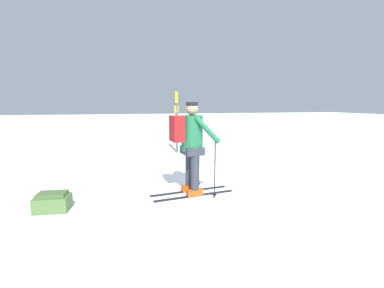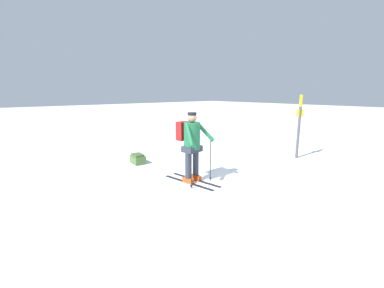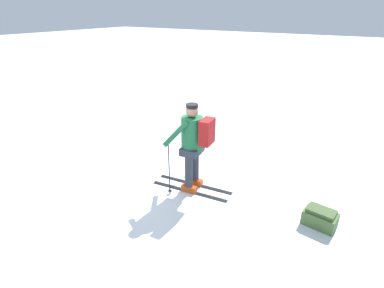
# 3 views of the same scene
# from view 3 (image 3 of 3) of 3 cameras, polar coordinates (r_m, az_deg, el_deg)

# --- Properties ---
(ground_plane) EXTENTS (80.00, 80.00, 0.00)m
(ground_plane) POSITION_cam_3_polar(r_m,az_deg,el_deg) (6.04, -6.81, -8.55)
(ground_plane) COLOR white
(skier) EXTENTS (0.89, 1.61, 1.74)m
(skier) POSITION_cam_3_polar(r_m,az_deg,el_deg) (5.53, 0.29, 0.55)
(skier) COLOR black
(skier) RESTS_ON ground_plane
(dropped_backpack) EXTENTS (0.39, 0.55, 0.30)m
(dropped_backpack) POSITION_cam_3_polar(r_m,az_deg,el_deg) (5.47, 23.21, -12.77)
(dropped_backpack) COLOR #4C6B38
(dropped_backpack) RESTS_ON ground_plane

